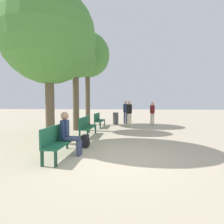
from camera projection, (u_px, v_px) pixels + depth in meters
ground_plane at (116, 158)px, 4.92m from camera, size 80.00×80.00×0.00m
bench_row_0 at (59, 139)px, 5.09m from camera, size 0.44×1.80×0.91m
bench_row_1 at (86, 125)px, 8.27m from camera, size 0.44×1.80×0.91m
bench_row_2 at (99, 119)px, 11.45m from camera, size 0.44×1.80×0.91m
tree_row_0 at (49, 37)px, 6.66m from camera, size 3.59×3.59×5.89m
tree_row_1 at (76, 59)px, 9.93m from camera, size 2.32×2.32×5.33m
tree_row_2 at (87, 56)px, 12.68m from camera, size 3.23×3.23×6.68m
person_seated at (69, 132)px, 5.21m from camera, size 0.62×0.35×1.29m
backpack at (85, 141)px, 6.17m from camera, size 0.26×0.35×0.43m
pedestrian_near at (152, 112)px, 12.35m from camera, size 0.33×0.27×1.65m
pedestrian_mid at (126, 111)px, 13.16m from camera, size 0.35×0.29×1.74m
pedestrian_far at (129, 112)px, 11.50m from camera, size 0.35×0.24×1.74m
trash_bin at (116, 119)px, 12.81m from camera, size 0.40×0.40×0.88m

